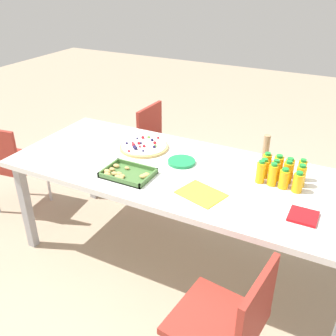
# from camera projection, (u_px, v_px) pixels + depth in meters

# --- Properties ---
(ground_plane) EXTENTS (12.00, 12.00, 0.00)m
(ground_plane) POSITION_uv_depth(u_px,v_px,m) (182.00, 258.00, 2.87)
(ground_plane) COLOR tan
(party_table) EXTENTS (2.37, 0.95, 0.76)m
(party_table) POSITION_uv_depth(u_px,v_px,m) (183.00, 178.00, 2.54)
(party_table) COLOR silver
(party_table) RESTS_ON ground_plane
(chair_end) EXTENTS (0.45, 0.45, 0.83)m
(chair_end) POSITION_uv_depth(u_px,v_px,m) (10.00, 160.00, 3.19)
(chair_end) COLOR maroon
(chair_end) RESTS_ON ground_plane
(chair_near_right) EXTENTS (0.42, 0.42, 0.83)m
(chair_near_right) POSITION_uv_depth(u_px,v_px,m) (161.00, 143.00, 3.51)
(chair_near_right) COLOR maroon
(chair_near_right) RESTS_ON ground_plane
(chair_far_left) EXTENTS (0.45, 0.45, 0.83)m
(chair_far_left) POSITION_uv_depth(u_px,v_px,m) (229.00, 321.00, 1.76)
(chair_far_left) COLOR maroon
(chair_far_left) RESTS_ON ground_plane
(juice_bottle_0) EXTENTS (0.05, 0.05, 0.14)m
(juice_bottle_0) POSITION_uv_depth(u_px,v_px,m) (302.00, 170.00, 2.37)
(juice_bottle_0) COLOR #FAAB14
(juice_bottle_0) RESTS_ON party_table
(juice_bottle_1) EXTENTS (0.06, 0.06, 0.13)m
(juice_bottle_1) POSITION_uv_depth(u_px,v_px,m) (289.00, 168.00, 2.40)
(juice_bottle_1) COLOR #FAAC14
(juice_bottle_1) RESTS_ON party_table
(juice_bottle_2) EXTENTS (0.06, 0.06, 0.14)m
(juice_bottle_2) POSITION_uv_depth(u_px,v_px,m) (278.00, 165.00, 2.43)
(juice_bottle_2) COLOR #F9AD14
(juice_bottle_2) RESTS_ON party_table
(juice_bottle_3) EXTENTS (0.06, 0.06, 0.14)m
(juice_bottle_3) POSITION_uv_depth(u_px,v_px,m) (267.00, 163.00, 2.46)
(juice_bottle_3) COLOR #FAAD14
(juice_bottle_3) RESTS_ON party_table
(juice_bottle_4) EXTENTS (0.06, 0.06, 0.15)m
(juice_bottle_4) POSITION_uv_depth(u_px,v_px,m) (301.00, 176.00, 2.30)
(juice_bottle_4) COLOR #F8AE14
(juice_bottle_4) RESTS_ON party_table
(juice_bottle_5) EXTENTS (0.06, 0.06, 0.15)m
(juice_bottle_5) POSITION_uv_depth(u_px,v_px,m) (288.00, 172.00, 2.33)
(juice_bottle_5) COLOR #FAAD14
(juice_bottle_5) RESTS_ON party_table
(juice_bottle_6) EXTENTS (0.05, 0.05, 0.14)m
(juice_bottle_6) POSITION_uv_depth(u_px,v_px,m) (275.00, 171.00, 2.37)
(juice_bottle_6) COLOR #F9AC14
(juice_bottle_6) RESTS_ON party_table
(juice_bottle_7) EXTENTS (0.06, 0.06, 0.13)m
(juice_bottle_7) POSITION_uv_depth(u_px,v_px,m) (264.00, 169.00, 2.40)
(juice_bottle_7) COLOR #F9AF14
(juice_bottle_7) RESTS_ON party_table
(juice_bottle_8) EXTENTS (0.06, 0.06, 0.13)m
(juice_bottle_8) POSITION_uv_depth(u_px,v_px,m) (298.00, 182.00, 2.25)
(juice_bottle_8) COLOR #F9AC14
(juice_bottle_8) RESTS_ON party_table
(juice_bottle_9) EXTENTS (0.06, 0.06, 0.13)m
(juice_bottle_9) POSITION_uv_depth(u_px,v_px,m) (284.00, 179.00, 2.28)
(juice_bottle_9) COLOR #FAAB14
(juice_bottle_9) RESTS_ON party_table
(juice_bottle_10) EXTENTS (0.06, 0.06, 0.15)m
(juice_bottle_10) POSITION_uv_depth(u_px,v_px,m) (273.00, 175.00, 2.31)
(juice_bottle_10) COLOR #F9AE14
(juice_bottle_10) RESTS_ON party_table
(juice_bottle_11) EXTENTS (0.06, 0.06, 0.15)m
(juice_bottle_11) POSITION_uv_depth(u_px,v_px,m) (261.00, 172.00, 2.34)
(juice_bottle_11) COLOR #F8AF14
(juice_bottle_11) RESTS_ON party_table
(fruit_pizza) EXTENTS (0.36, 0.36, 0.05)m
(fruit_pizza) POSITION_uv_depth(u_px,v_px,m) (144.00, 146.00, 2.80)
(fruit_pizza) COLOR tan
(fruit_pizza) RESTS_ON party_table
(snack_tray) EXTENTS (0.32, 0.23, 0.04)m
(snack_tray) POSITION_uv_depth(u_px,v_px,m) (126.00, 174.00, 2.44)
(snack_tray) COLOR #477238
(snack_tray) RESTS_ON party_table
(plate_stack) EXTENTS (0.19, 0.19, 0.02)m
(plate_stack) POSITION_uv_depth(u_px,v_px,m) (182.00, 162.00, 2.59)
(plate_stack) COLOR #1E8C4C
(plate_stack) RESTS_ON party_table
(napkin_stack) EXTENTS (0.15, 0.15, 0.02)m
(napkin_stack) POSITION_uv_depth(u_px,v_px,m) (303.00, 216.00, 2.04)
(napkin_stack) COLOR red
(napkin_stack) RESTS_ON party_table
(cardboard_tube) EXTENTS (0.04, 0.04, 0.19)m
(cardboard_tube) POSITION_uv_depth(u_px,v_px,m) (266.00, 148.00, 2.58)
(cardboard_tube) COLOR #9E7A56
(cardboard_tube) RESTS_ON party_table
(paper_folder) EXTENTS (0.31, 0.27, 0.01)m
(paper_folder) POSITION_uv_depth(u_px,v_px,m) (201.00, 194.00, 2.25)
(paper_folder) COLOR yellow
(paper_folder) RESTS_ON party_table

